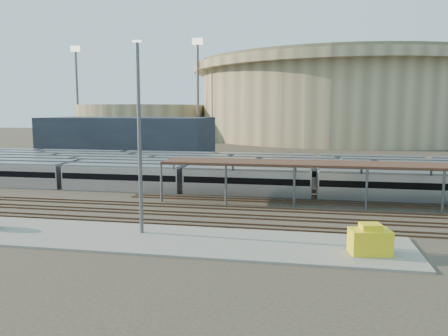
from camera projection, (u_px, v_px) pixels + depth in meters
name	position (u px, v px, depth m)	size (l,w,h in m)	color
ground	(220.00, 206.00, 54.52)	(420.00, 420.00, 0.00)	#383026
apron	(136.00, 238.00, 40.80)	(50.00, 9.00, 0.20)	gray
subway_trains	(229.00, 171.00, 72.66)	(127.92, 23.90, 3.60)	silver
inspection_shed	(401.00, 167.00, 53.76)	(60.30, 6.00, 5.30)	#535357
empty_tracks	(211.00, 215.00, 49.64)	(170.00, 9.62, 0.18)	#4C3323
stadium	(341.00, 99.00, 184.20)	(124.00, 124.00, 32.50)	tan
secondary_arena	(143.00, 121.00, 191.15)	(56.00, 56.00, 14.00)	tan
service_building	(129.00, 137.00, 113.80)	(42.00, 20.00, 10.00)	#1E232D
floodlight_0	(198.00, 86.00, 164.41)	(4.00, 1.00, 38.40)	#535357
floodlight_1	(77.00, 89.00, 184.14)	(4.00, 1.00, 38.40)	#535357
floodlight_3	(263.00, 91.00, 209.49)	(4.00, 1.00, 38.40)	#535357
yard_light_pole	(139.00, 138.00, 40.98)	(0.82, 0.36, 18.07)	#535357
yellow_equipment	(370.00, 242.00, 35.87)	(3.24, 2.02, 2.02)	yellow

